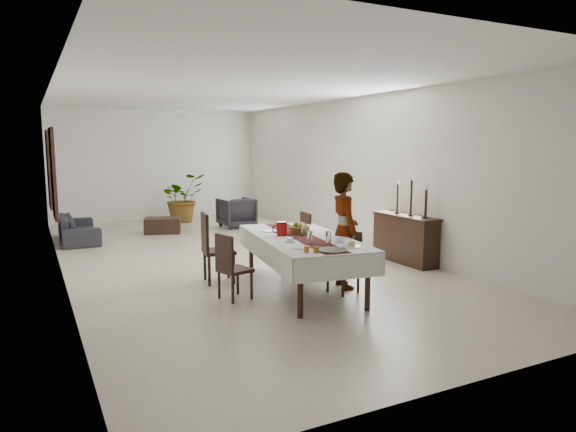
{
  "coord_description": "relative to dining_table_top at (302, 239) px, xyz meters",
  "views": [
    {
      "loc": [
        -3.43,
        -9.22,
        2.17
      ],
      "look_at": [
        0.26,
        -1.97,
        1.05
      ],
      "focal_mm": 32.0,
      "sensor_mm": 36.0,
      "label": 1
    }
  ],
  "objects": [
    {
      "name": "floor",
      "position": [
        -0.19,
        2.56,
        -0.78
      ],
      "size": [
        6.0,
        12.0,
        0.0
      ],
      "primitive_type": "cube",
      "color": "beige",
      "rests_on": "ground"
    },
    {
      "name": "ceiling",
      "position": [
        -0.19,
        2.56,
        2.42
      ],
      "size": [
        6.0,
        12.0,
        0.02
      ],
      "primitive_type": "cube",
      "color": "white",
      "rests_on": "wall_back"
    },
    {
      "name": "wall_back",
      "position": [
        -0.19,
        8.56,
        0.82
      ],
      "size": [
        6.0,
        0.02,
        3.2
      ],
      "primitive_type": "cube",
      "color": "silver",
      "rests_on": "floor"
    },
    {
      "name": "wall_front",
      "position": [
        -0.19,
        -3.44,
        0.82
      ],
      "size": [
        6.0,
        0.02,
        3.2
      ],
      "primitive_type": "cube",
      "color": "silver",
      "rests_on": "floor"
    },
    {
      "name": "wall_left",
      "position": [
        -3.19,
        2.56,
        0.82
      ],
      "size": [
        0.02,
        12.0,
        3.2
      ],
      "primitive_type": "cube",
      "color": "silver",
      "rests_on": "floor"
    },
    {
      "name": "wall_right",
      "position": [
        2.81,
        2.56,
        0.82
      ],
      "size": [
        0.02,
        12.0,
        3.2
      ],
      "primitive_type": "cube",
      "color": "silver",
      "rests_on": "floor"
    },
    {
      "name": "dining_table_top",
      "position": [
        0.0,
        0.0,
        0.0
      ],
      "size": [
        1.43,
        2.7,
        0.05
      ],
      "primitive_type": "cube",
      "rotation": [
        0.0,
        0.0,
        -0.14
      ],
      "color": "black",
      "rests_on": "table_leg_fl"
    },
    {
      "name": "table_leg_fl",
      "position": [
        -0.64,
        -1.14,
        -0.4
      ],
      "size": [
        0.09,
        0.09,
        0.75
      ],
      "primitive_type": "cylinder",
      "rotation": [
        0.0,
        0.0,
        -0.14
      ],
      "color": "black",
      "rests_on": "floor"
    },
    {
      "name": "table_leg_fr",
      "position": [
        0.29,
        -1.28,
        -0.4
      ],
      "size": [
        0.09,
        0.09,
        0.75
      ],
      "primitive_type": "cylinder",
      "rotation": [
        0.0,
        0.0,
        -0.14
      ],
      "color": "black",
      "rests_on": "floor"
    },
    {
      "name": "table_leg_bl",
      "position": [
        -0.29,
        1.28,
        -0.4
      ],
      "size": [
        0.09,
        0.09,
        0.75
      ],
      "primitive_type": "cylinder",
      "rotation": [
        0.0,
        0.0,
        -0.14
      ],
      "color": "black",
      "rests_on": "floor"
    },
    {
      "name": "table_leg_br",
      "position": [
        0.64,
        1.14,
        -0.4
      ],
      "size": [
        0.09,
        0.09,
        0.75
      ],
      "primitive_type": "cylinder",
      "rotation": [
        0.0,
        0.0,
        -0.14
      ],
      "color": "black",
      "rests_on": "floor"
    },
    {
      "name": "tablecloth_top",
      "position": [
        0.0,
        0.0,
        0.03
      ],
      "size": [
        1.65,
        2.92,
        0.01
      ],
      "primitive_type": "cube",
      "rotation": [
        0.0,
        0.0,
        -0.14
      ],
      "color": "white",
      "rests_on": "dining_table_top"
    },
    {
      "name": "tablecloth_drape_left",
      "position": [
        -0.62,
        0.09,
        -0.12
      ],
      "size": [
        0.41,
        2.74,
        0.32
      ],
      "primitive_type": "cube",
      "rotation": [
        0.0,
        0.0,
        -0.14
      ],
      "color": "silver",
      "rests_on": "dining_table_top"
    },
    {
      "name": "tablecloth_drape_right",
      "position": [
        0.62,
        -0.09,
        -0.12
      ],
      "size": [
        0.41,
        2.74,
        0.32
      ],
      "primitive_type": "cube",
      "rotation": [
        0.0,
        0.0,
        -0.14
      ],
      "color": "silver",
      "rests_on": "dining_table_top"
    },
    {
      "name": "tablecloth_drape_near",
      "position": [
        -0.2,
        -1.37,
        -0.12
      ],
      "size": [
        1.26,
        0.19,
        0.32
      ],
      "primitive_type": "cube",
      "rotation": [
        0.0,
        0.0,
        -0.14
      ],
      "color": "silver",
      "rests_on": "dining_table_top"
    },
    {
      "name": "tablecloth_drape_far",
      "position": [
        0.2,
        1.37,
        -0.12
      ],
      "size": [
        1.26,
        0.19,
        0.32
      ],
      "primitive_type": "cube",
      "rotation": [
        0.0,
        0.0,
        -0.14
      ],
      "color": "white",
      "rests_on": "dining_table_top"
    },
    {
      "name": "table_runner",
      "position": [
        0.0,
        0.0,
        0.04
      ],
      "size": [
        0.76,
        2.71,
        0.0
      ],
      "primitive_type": "cube",
      "rotation": [
        0.0,
        0.0,
        -0.14
      ],
      "color": "#5D1F1A",
      "rests_on": "tablecloth_top"
    },
    {
      "name": "red_pitcher",
      "position": [
        -0.24,
        0.2,
        0.15
      ],
      "size": [
        0.18,
        0.18,
        0.21
      ],
      "primitive_type": "cylinder",
      "rotation": [
        0.0,
        0.0,
        -0.14
      ],
      "color": "maroon",
      "rests_on": "tablecloth_top"
    },
    {
      "name": "pitcher_handle",
      "position": [
        -0.33,
        0.21,
        0.15
      ],
      "size": [
        0.13,
        0.04,
        0.13
      ],
      "primitive_type": "torus",
      "rotation": [
        1.57,
        0.0,
        -0.14
      ],
      "color": "maroon",
      "rests_on": "red_pitcher"
    },
    {
      "name": "wine_glass_near",
      "position": [
        0.03,
        -0.71,
        0.13
      ],
      "size": [
        0.08,
        0.08,
        0.18
      ],
      "primitive_type": "cylinder",
      "color": "white",
      "rests_on": "tablecloth_top"
    },
    {
      "name": "wine_glass_mid",
      "position": [
        -0.19,
        -0.57,
        0.13
      ],
      "size": [
        0.08,
        0.08,
        0.18
      ],
      "primitive_type": "cylinder",
      "color": "white",
      "rests_on": "tablecloth_top"
    },
    {
      "name": "wine_glass_far",
      "position": [
        0.06,
        0.05,
        0.13
      ],
      "size": [
        0.08,
        0.08,
        0.18
      ],
      "primitive_type": "cylinder",
      "color": "white",
      "rests_on": "tablecloth_top"
    },
    {
      "name": "teacup_right",
      "position": [
        0.23,
        -0.68,
        0.07
      ],
      "size": [
        0.1,
        0.1,
        0.06
      ],
      "primitive_type": "cylinder",
      "color": "white",
      "rests_on": "saucer_right"
    },
    {
      "name": "saucer_right",
      "position": [
        0.23,
        -0.68,
        0.05
      ],
      "size": [
        0.16,
        0.16,
        0.01
      ],
      "primitive_type": "cylinder",
      "color": "white",
      "rests_on": "tablecloth_top"
    },
    {
      "name": "teacup_left",
      "position": [
        -0.37,
        -0.33,
        0.07
      ],
      "size": [
        0.1,
        0.1,
        0.06
      ],
      "primitive_type": "cylinder",
      "color": "white",
      "rests_on": "saucer_left"
    },
    {
      "name": "saucer_left",
      "position": [
        -0.37,
        -0.33,
        0.05
      ],
      "size": [
        0.16,
        0.16,
        0.01
      ],
      "primitive_type": "cylinder",
      "color": "silver",
      "rests_on": "tablecloth_top"
    },
    {
      "name": "plate_near_right",
      "position": [
        0.21,
        -1.01,
        0.05
      ],
      "size": [
        0.26,
        0.26,
        0.02
      ],
      "primitive_type": "cylinder",
      "color": "white",
      "rests_on": "tablecloth_top"
    },
    {
      "name": "bread_near_right",
      "position": [
        0.21,
        -1.01,
        0.08
      ],
      "size": [
        0.1,
        0.1,
        0.1
      ],
      "primitive_type": "sphere",
      "color": "tan",
      "rests_on": "plate_near_right"
    },
    {
      "name": "plate_near_left",
      "position": [
        -0.43,
        -0.75,
        0.05
      ],
      "size": [
        0.26,
        0.26,
        0.02
      ],
      "primitive_type": "cylinder",
      "color": "white",
      "rests_on": "tablecloth_top"
    },
    {
      "name": "plate_far_left",
      "position": [
        -0.26,
        0.63,
        0.05
      ],
      "size": [
        0.26,
        0.26,
        0.02
      ],
      "primitive_type": "cylinder",
      "color": "silver",
      "rests_on": "tablecloth_top"
    },
    {
      "name": "serving_tray",
      "position": [
        -0.16,
        -1.12,
        0.05
      ],
      "size": [
        0.39,
        0.39,
        0.02
      ],
      "primitive_type": "cylinder",
      "color": "#46454B",
      "rests_on": "tablecloth_top"
    },
    {
      "name": "jam_jar_a",
      "position": [
        -0.4,
        -1.11,
        0.08
      ],
      "size": [
        0.07,
        0.07,
        0.08
      ],
      "primitive_type": "cylinder",
      "color": "#9B5716",
      "rests_on": "tablecloth_top"
    },
    {
      "name": "jam_jar_b",
      "position": [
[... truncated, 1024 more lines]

